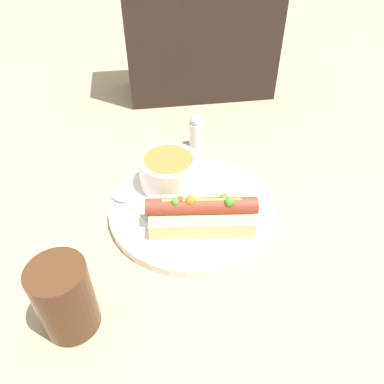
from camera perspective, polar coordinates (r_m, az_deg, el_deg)
The scene contains 8 objects.
ground_plane at distance 0.67m, azimuth 0.00°, elevation -2.93°, with size 4.00×4.00×0.00m, color tan.
dinner_plate at distance 0.66m, azimuth 0.00°, elevation -2.43°, with size 0.29×0.29×0.02m.
hot_dog at distance 0.61m, azimuth 1.45°, elevation -3.24°, with size 0.18×0.10×0.06m.
soup_bowl at distance 0.68m, azimuth -3.53°, elevation 3.37°, with size 0.11×0.11×0.06m.
spoon at distance 0.67m, azimuth -9.80°, elevation -1.58°, with size 0.10×0.13×0.01m.
drinking_glass at distance 0.51m, azimuth -18.80°, elevation -15.06°, with size 0.07×0.07×0.11m.
salt_shaker at distance 0.81m, azimuth 0.63°, elevation 9.20°, with size 0.03×0.03×0.08m.
seated_diner at distance 0.99m, azimuth 1.35°, elevation 27.20°, with size 0.37×0.17×0.54m.
Camera 1 is at (-0.07, -0.48, 0.47)m, focal length 35.00 mm.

